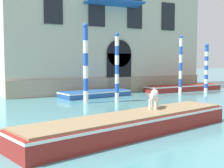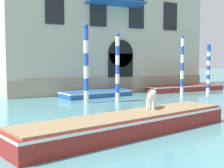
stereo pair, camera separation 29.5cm
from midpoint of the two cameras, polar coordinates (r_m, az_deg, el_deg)
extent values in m
cube|color=tan|center=(23.18, 1.46, -0.19)|extent=(15.86, 0.16, 1.18)
cube|color=black|center=(23.22, 1.97, 1.98)|extent=(2.02, 0.14, 2.93)
cylinder|color=black|center=(23.20, 1.98, 5.60)|extent=(2.02, 0.14, 2.02)
cube|color=black|center=(21.50, -10.04, 13.60)|extent=(1.27, 0.10, 2.17)
cube|color=black|center=(22.64, -2.14, 13.20)|extent=(1.27, 0.10, 2.17)
cube|color=black|center=(24.14, 4.87, 12.65)|extent=(1.27, 0.10, 2.17)
cube|color=black|center=(25.95, 10.94, 12.02)|extent=(1.27, 0.10, 2.17)
cube|color=#1E4C99|center=(22.65, 1.25, 14.66)|extent=(4.26, 1.40, 0.29)
cube|color=maroon|center=(10.63, 4.02, -7.46)|extent=(8.68, 3.45, 0.62)
cube|color=white|center=(10.58, 4.02, -6.14)|extent=(8.72, 3.49, 0.08)
cube|color=#8C7251|center=(10.56, 4.03, -5.66)|extent=(8.40, 3.27, 0.06)
cylinder|color=silver|center=(12.02, 7.56, -3.37)|extent=(0.09, 0.09, 0.38)
cylinder|color=silver|center=(12.00, 8.57, -3.39)|extent=(0.09, 0.09, 0.38)
cylinder|color=silver|center=(11.49, 7.23, -3.73)|extent=(0.09, 0.09, 0.38)
cylinder|color=silver|center=(11.47, 8.29, -3.76)|extent=(0.09, 0.09, 0.38)
ellipsoid|color=silver|center=(11.71, 7.93, -2.23)|extent=(0.70, 0.73, 0.30)
ellipsoid|color=brown|center=(11.59, 7.87, -1.88)|extent=(0.37, 0.38, 0.11)
sphere|color=silver|center=(12.09, 8.14, -1.69)|extent=(0.28, 0.28, 0.28)
cone|color=brown|center=(12.09, 7.78, -1.18)|extent=(0.09, 0.09, 0.11)
cone|color=brown|center=(12.07, 8.52, -1.19)|extent=(0.09, 0.09, 0.11)
cylinder|color=silver|center=(11.32, 7.70, -2.23)|extent=(0.22, 0.23, 0.20)
cube|color=#234C8C|center=(20.99, -2.52, -1.77)|extent=(4.96, 2.38, 0.40)
cube|color=white|center=(20.98, -2.52, -1.40)|extent=(4.99, 2.42, 0.08)
cube|color=#B2B7BC|center=(20.99, -2.52, -1.83)|extent=(2.77, 1.66, 0.36)
cube|color=maroon|center=(25.33, 13.66, -0.71)|extent=(6.81, 1.52, 0.47)
cube|color=white|center=(25.32, 13.67, -0.31)|extent=(6.84, 1.55, 0.08)
cube|color=#9EA3A8|center=(25.33, 13.66, -0.77)|extent=(3.75, 1.11, 0.43)
cylinder|color=white|center=(22.47, 13.01, -1.25)|extent=(0.23, 0.23, 0.57)
cylinder|color=#234CAD|center=(22.42, 13.03, 0.19)|extent=(0.23, 0.23, 0.57)
cylinder|color=white|center=(22.38, 13.06, 1.63)|extent=(0.23, 0.23, 0.57)
cylinder|color=#234CAD|center=(22.36, 13.09, 3.08)|extent=(0.23, 0.23, 0.57)
cylinder|color=white|center=(22.35, 13.11, 4.53)|extent=(0.23, 0.23, 0.57)
cylinder|color=#234CAD|center=(22.36, 13.14, 5.98)|extent=(0.23, 0.23, 0.57)
cylinder|color=white|center=(22.38, 13.17, 7.43)|extent=(0.23, 0.23, 0.57)
sphere|color=#234CAD|center=(22.41, 13.18, 8.41)|extent=(0.24, 0.24, 0.24)
cylinder|color=white|center=(24.50, 17.46, -1.13)|extent=(0.27, 0.27, 0.34)
cylinder|color=#234CAD|center=(24.47, 17.48, -0.34)|extent=(0.27, 0.27, 0.34)
cylinder|color=white|center=(24.44, 17.50, 0.46)|extent=(0.27, 0.27, 0.34)
cylinder|color=#234CAD|center=(24.42, 17.52, 1.26)|extent=(0.27, 0.27, 0.34)
cylinder|color=white|center=(24.40, 17.54, 2.06)|extent=(0.27, 0.27, 0.34)
cylinder|color=#234CAD|center=(24.39, 17.56, 2.86)|extent=(0.27, 0.27, 0.34)
cylinder|color=white|center=(24.38, 17.58, 3.66)|extent=(0.27, 0.27, 0.34)
cylinder|color=#234CAD|center=(24.38, 17.60, 4.46)|extent=(0.27, 0.27, 0.34)
cylinder|color=white|center=(24.39, 17.62, 5.26)|extent=(0.27, 0.27, 0.34)
cylinder|color=#234CAD|center=(24.39, 17.64, 6.06)|extent=(0.27, 0.27, 0.34)
sphere|color=#234CAD|center=(24.40, 17.65, 6.74)|extent=(0.29, 0.29, 0.29)
cylinder|color=white|center=(18.38, 1.46, -2.44)|extent=(0.24, 0.24, 0.55)
cylinder|color=#234CAD|center=(18.32, 1.46, -0.74)|extent=(0.24, 0.24, 0.55)
cylinder|color=white|center=(18.27, 1.47, 0.97)|extent=(0.24, 0.24, 0.55)
cylinder|color=#234CAD|center=(18.25, 1.47, 2.68)|extent=(0.24, 0.24, 0.55)
cylinder|color=white|center=(18.24, 1.48, 4.40)|extent=(0.24, 0.24, 0.55)
cylinder|color=#234CAD|center=(18.24, 1.48, 6.12)|extent=(0.24, 0.24, 0.55)
cylinder|color=white|center=(18.27, 1.48, 7.84)|extent=(0.24, 0.24, 0.55)
sphere|color=#234CAD|center=(18.29, 1.48, 9.02)|extent=(0.25, 0.25, 0.25)
cylinder|color=white|center=(17.92, -4.25, -2.37)|extent=(0.28, 0.28, 0.71)
cylinder|color=#234CAD|center=(17.84, -4.26, -0.10)|extent=(0.28, 0.28, 0.71)
cylinder|color=white|center=(17.80, -4.28, 2.19)|extent=(0.28, 0.28, 0.71)
cylinder|color=#234CAD|center=(17.78, -4.29, 4.49)|extent=(0.28, 0.28, 0.71)
cylinder|color=white|center=(17.80, -4.30, 6.79)|extent=(0.28, 0.28, 0.71)
cylinder|color=#234CAD|center=(17.84, -4.32, 9.08)|extent=(0.28, 0.28, 0.71)
sphere|color=#234CAD|center=(17.88, -4.33, 10.62)|extent=(0.29, 0.29, 0.29)
camera|label=1|loc=(0.15, -89.49, 0.04)|focal=50.00mm
camera|label=2|loc=(0.15, 90.51, -0.04)|focal=50.00mm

